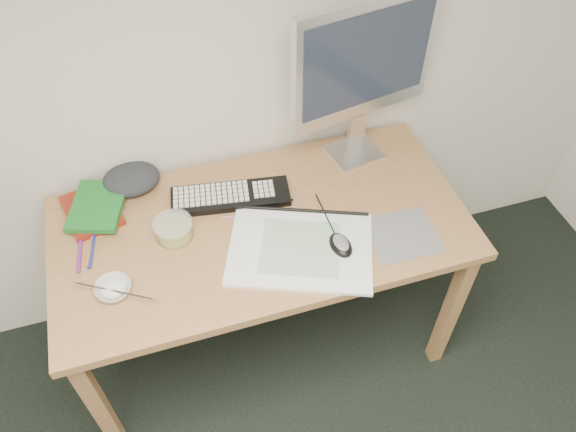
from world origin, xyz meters
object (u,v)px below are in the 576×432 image
desk (262,240)px  rice_bowl (114,289)px  sketchpad (300,249)px  monitor (364,65)px  keyboard (231,197)px

desk → rice_bowl: size_ratio=12.67×
sketchpad → monitor: 0.64m
sketchpad → monitor: monitor is taller
sketchpad → monitor: bearing=70.6°
monitor → rice_bowl: (-0.94, -0.38, -0.37)m
desk → keyboard: bearing=115.8°
keyboard → rice_bowl: rice_bowl is taller
sketchpad → rice_bowl: (-0.59, 0.01, 0.01)m
desk → keyboard: (-0.07, 0.15, 0.09)m
sketchpad → keyboard: bearing=141.2°
sketchpad → monitor: (0.34, 0.39, 0.38)m
desk → keyboard: size_ratio=3.39×
keyboard → monitor: (0.51, 0.10, 0.37)m
desk → rice_bowl: (-0.50, -0.13, 0.10)m
monitor → desk: bearing=-161.1°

